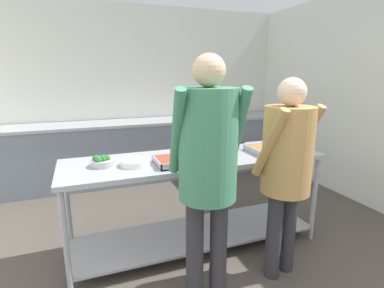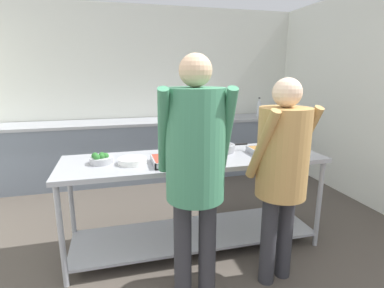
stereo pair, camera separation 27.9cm
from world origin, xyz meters
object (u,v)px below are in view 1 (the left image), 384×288
object	(u,v)px
serving_tray_vegetables	(183,160)
sauce_pan	(220,147)
guest_serving_left	(287,160)
serving_tray_roast	(268,149)
plate_stack	(135,163)
water_bottle	(243,107)
guest_serving_right	(208,159)
broccoli_bowl	(102,162)

from	to	relation	value
serving_tray_vegetables	sauce_pan	distance (m)	0.54
sauce_pan	guest_serving_left	distance (m)	0.79
serving_tray_vegetables	serving_tray_roast	world-z (taller)	same
plate_stack	sauce_pan	bearing A→B (deg)	11.85
plate_stack	serving_tray_vegetables	xyz separation A→B (m)	(0.39, -0.08, 0.00)
serving_tray_roast	water_bottle	xyz separation A→B (m)	(0.96, 2.14, 0.15)
water_bottle	guest_serving_right	bearing A→B (deg)	-124.13
guest_serving_left	serving_tray_vegetables	bearing A→B (deg)	143.26
broccoli_bowl	guest_serving_left	distance (m)	1.47
serving_tray_roast	guest_serving_left	bearing A→B (deg)	-111.76
serving_tray_vegetables	guest_serving_left	bearing A→B (deg)	-36.74
guest_serving_right	water_bottle	xyz separation A→B (m)	(1.87, 2.76, -0.02)
plate_stack	guest_serving_right	xyz separation A→B (m)	(0.38, -0.64, 0.17)
guest_serving_left	water_bottle	distance (m)	2.95
plate_stack	guest_serving_left	distance (m)	1.21
serving_tray_vegetables	serving_tray_roast	size ratio (longest dim) A/B	1.26
plate_stack	sauce_pan	size ratio (longest dim) A/B	0.61
broccoli_bowl	plate_stack	size ratio (longest dim) A/B	0.79
serving_tray_vegetables	water_bottle	bearing A→B (deg)	49.92
sauce_pan	water_bottle	bearing A→B (deg)	54.59
guest_serving_left	water_bottle	size ratio (longest dim) A/B	5.21
plate_stack	broccoli_bowl	bearing A→B (deg)	163.89
sauce_pan	water_bottle	xyz separation A→B (m)	(1.38, 1.94, 0.14)
guest_serving_left	water_bottle	bearing A→B (deg)	66.36
sauce_pan	guest_serving_left	bearing A→B (deg)	-75.54
plate_stack	serving_tray_roast	world-z (taller)	serving_tray_roast
guest_serving_left	guest_serving_right	distance (m)	0.70
serving_tray_roast	water_bottle	size ratio (longest dim) A/B	1.22
serving_tray_vegetables	serving_tray_roast	xyz separation A→B (m)	(0.89, 0.06, -0.00)
broccoli_bowl	sauce_pan	world-z (taller)	broccoli_bowl
serving_tray_vegetables	broccoli_bowl	bearing A→B (deg)	166.68
plate_stack	serving_tray_vegetables	world-z (taller)	serving_tray_vegetables
serving_tray_vegetables	guest_serving_right	bearing A→B (deg)	-91.81
plate_stack	serving_tray_vegetables	bearing A→B (deg)	-11.46
sauce_pan	guest_serving_left	xyz separation A→B (m)	(0.20, -0.76, 0.05)
guest_serving_left	guest_serving_right	xyz separation A→B (m)	(-0.69, -0.06, 0.10)
broccoli_bowl	plate_stack	world-z (taller)	broccoli_bowl
broccoli_bowl	guest_serving_right	xyz separation A→B (m)	(0.63, -0.71, 0.16)
water_bottle	guest_serving_left	bearing A→B (deg)	-113.64
serving_tray_vegetables	guest_serving_left	distance (m)	0.84
serving_tray_vegetables	sauce_pan	xyz separation A→B (m)	(0.47, 0.26, 0.01)
plate_stack	serving_tray_vegetables	distance (m)	0.40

